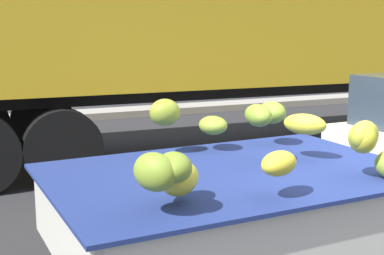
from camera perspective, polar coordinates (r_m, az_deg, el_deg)
The scene contains 2 objects.
curb_strip at distance 13.32m, azimuth -8.99°, elevation 1.48°, with size 80.00×0.80×0.16m, color gray.
semi_trailer at distance 9.71m, azimuth 6.47°, elevation 12.71°, with size 12.04×2.81×3.95m.
Camera 1 is at (-3.11, -3.44, 2.20)m, focal length 50.66 mm.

